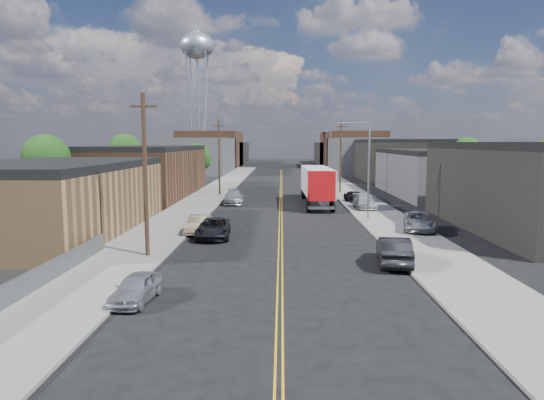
{
  "coord_description": "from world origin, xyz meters",
  "views": [
    {
      "loc": [
        0.07,
        -19.14,
        7.09
      ],
      "look_at": [
        -0.69,
        19.15,
        2.5
      ],
      "focal_mm": 32.0,
      "sensor_mm": 36.0,
      "label": 1
    }
  ],
  "objects_px": {
    "car_ahead_truck": "(315,191)",
    "car_right_lot_c": "(355,196)",
    "semi_truck": "(316,183)",
    "car_left_a": "(136,288)",
    "car_left_b": "(199,225)",
    "water_tower": "(197,51)",
    "car_left_c": "(213,228)",
    "car_left_d": "(234,197)",
    "car_right_lot_b": "(364,202)",
    "car_right_lot_a": "(420,221)",
    "car_right_oncoming": "(394,251)"
  },
  "relations": [
    {
      "from": "car_ahead_truck",
      "to": "car_right_lot_c",
      "type": "bearing_deg",
      "value": -52.93
    },
    {
      "from": "semi_truck",
      "to": "car_left_a",
      "type": "height_order",
      "value": "semi_truck"
    },
    {
      "from": "car_left_b",
      "to": "water_tower",
      "type": "bearing_deg",
      "value": 103.94
    },
    {
      "from": "car_left_b",
      "to": "car_left_c",
      "type": "relative_size",
      "value": 0.81
    },
    {
      "from": "car_left_d",
      "to": "car_right_lot_b",
      "type": "xyz_separation_m",
      "value": [
        14.26,
        -4.74,
        0.08
      ]
    },
    {
      "from": "car_left_b",
      "to": "car_left_c",
      "type": "height_order",
      "value": "car_left_c"
    },
    {
      "from": "car_left_a",
      "to": "car_right_lot_b",
      "type": "xyz_separation_m",
      "value": [
        15.2,
        29.93,
        0.21
      ]
    },
    {
      "from": "car_right_lot_c",
      "to": "car_ahead_truck",
      "type": "bearing_deg",
      "value": 104.23
    },
    {
      "from": "semi_truck",
      "to": "car_right_lot_b",
      "type": "height_order",
      "value": "semi_truck"
    },
    {
      "from": "car_right_lot_c",
      "to": "car_left_c",
      "type": "bearing_deg",
      "value": -141.09
    },
    {
      "from": "car_right_lot_a",
      "to": "car_right_lot_c",
      "type": "xyz_separation_m",
      "value": [
        -2.34,
        18.25,
        -0.09
      ]
    },
    {
      "from": "water_tower",
      "to": "car_left_a",
      "type": "relative_size",
      "value": 9.89
    },
    {
      "from": "car_right_oncoming",
      "to": "car_left_a",
      "type": "bearing_deg",
      "value": 35.23
    },
    {
      "from": "car_right_lot_a",
      "to": "car_ahead_truck",
      "type": "bearing_deg",
      "value": 118.47
    },
    {
      "from": "car_left_d",
      "to": "water_tower",
      "type": "bearing_deg",
      "value": 100.32
    },
    {
      "from": "car_right_lot_c",
      "to": "car_right_lot_a",
      "type": "bearing_deg",
      "value": -100.65
    },
    {
      "from": "car_left_b",
      "to": "car_right_lot_c",
      "type": "distance_m",
      "value": 24.38
    },
    {
      "from": "car_right_lot_b",
      "to": "car_ahead_truck",
      "type": "relative_size",
      "value": 0.89
    },
    {
      "from": "water_tower",
      "to": "car_left_a",
      "type": "xyz_separation_m",
      "value": [
        15.6,
        -108.32,
        -30.01
      ]
    },
    {
      "from": "car_left_a",
      "to": "car_left_b",
      "type": "height_order",
      "value": "car_left_b"
    },
    {
      "from": "car_right_lot_b",
      "to": "car_ahead_truck",
      "type": "height_order",
      "value": "car_right_lot_b"
    },
    {
      "from": "car_ahead_truck",
      "to": "car_left_a",
      "type": "bearing_deg",
      "value": -99.51
    },
    {
      "from": "car_right_lot_b",
      "to": "car_right_lot_c",
      "type": "height_order",
      "value": "car_right_lot_b"
    },
    {
      "from": "water_tower",
      "to": "car_right_lot_c",
      "type": "distance_m",
      "value": 84.47
    },
    {
      "from": "car_left_b",
      "to": "car_right_lot_c",
      "type": "relative_size",
      "value": 1.12
    },
    {
      "from": "car_right_oncoming",
      "to": "car_right_lot_b",
      "type": "bearing_deg",
      "value": -88.09
    },
    {
      "from": "water_tower",
      "to": "car_right_lot_c",
      "type": "xyz_separation_m",
      "value": [
        30.66,
        -72.83,
        -29.85
      ]
    },
    {
      "from": "car_right_lot_c",
      "to": "car_ahead_truck",
      "type": "xyz_separation_m",
      "value": [
        -4.23,
        6.72,
        -0.04
      ]
    },
    {
      "from": "car_right_lot_a",
      "to": "car_right_lot_c",
      "type": "relative_size",
      "value": 1.39
    },
    {
      "from": "car_left_a",
      "to": "car_right_lot_a",
      "type": "relative_size",
      "value": 0.71
    },
    {
      "from": "car_right_oncoming",
      "to": "car_ahead_truck",
      "type": "xyz_separation_m",
      "value": [
        -2.17,
        35.33,
        -0.07
      ]
    },
    {
      "from": "water_tower",
      "to": "car_left_c",
      "type": "height_order",
      "value": "water_tower"
    },
    {
      "from": "car_left_c",
      "to": "car_ahead_truck",
      "type": "relative_size",
      "value": 0.97
    },
    {
      "from": "car_right_lot_c",
      "to": "car_left_a",
      "type": "bearing_deg",
      "value": -130.95
    },
    {
      "from": "car_left_a",
      "to": "car_ahead_truck",
      "type": "distance_m",
      "value": 43.58
    },
    {
      "from": "car_right_lot_b",
      "to": "car_right_oncoming",
      "type": "bearing_deg",
      "value": -96.87
    },
    {
      "from": "semi_truck",
      "to": "car_ahead_truck",
      "type": "height_order",
      "value": "semi_truck"
    },
    {
      "from": "semi_truck",
      "to": "car_left_d",
      "type": "height_order",
      "value": "semi_truck"
    },
    {
      "from": "car_left_a",
      "to": "car_ahead_truck",
      "type": "height_order",
      "value": "car_ahead_truck"
    },
    {
      "from": "semi_truck",
      "to": "car_right_lot_c",
      "type": "distance_m",
      "value": 4.92
    },
    {
      "from": "car_left_c",
      "to": "car_right_lot_b",
      "type": "xyz_separation_m",
      "value": [
        13.8,
        15.36,
        0.13
      ]
    },
    {
      "from": "car_left_d",
      "to": "car_right_lot_c",
      "type": "bearing_deg",
      "value": 0.99
    },
    {
      "from": "car_right_oncoming",
      "to": "car_right_lot_c",
      "type": "bearing_deg",
      "value": -86.76
    },
    {
      "from": "car_left_b",
      "to": "car_right_oncoming",
      "type": "distance_m",
      "value": 16.07
    },
    {
      "from": "car_left_c",
      "to": "car_right_lot_a",
      "type": "relative_size",
      "value": 0.99
    },
    {
      "from": "semi_truck",
      "to": "car_left_b",
      "type": "bearing_deg",
      "value": -120.63
    },
    {
      "from": "water_tower",
      "to": "car_left_b",
      "type": "bearing_deg",
      "value": -80.38
    },
    {
      "from": "car_left_a",
      "to": "water_tower",
      "type": "bearing_deg",
      "value": 103.17
    },
    {
      "from": "car_left_c",
      "to": "car_right_lot_c",
      "type": "height_order",
      "value": "car_left_c"
    },
    {
      "from": "car_left_b",
      "to": "car_right_lot_b",
      "type": "bearing_deg",
      "value": 46.14
    }
  ]
}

